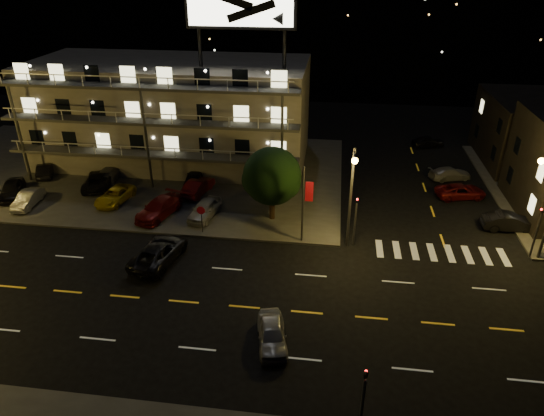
# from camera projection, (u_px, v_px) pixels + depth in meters

# --- Properties ---
(ground) EXTENTS (140.00, 140.00, 0.00)m
(ground) POSITION_uv_depth(u_px,v_px,m) (214.00, 304.00, 31.16)
(ground) COLOR black
(ground) RESTS_ON ground
(curb_nw) EXTENTS (44.00, 24.00, 0.15)m
(curb_nw) POSITION_uv_depth(u_px,v_px,m) (128.00, 170.00, 50.33)
(curb_nw) COLOR #393937
(curb_nw) RESTS_ON ground
(motel) EXTENTS (28.00, 13.80, 18.10)m
(motel) POSITION_uv_depth(u_px,v_px,m) (173.00, 112.00, 50.82)
(motel) COLOR gray
(motel) RESTS_ON ground
(hill_backdrop) EXTENTS (120.00, 25.00, 24.00)m
(hill_backdrop) POSITION_uv_depth(u_px,v_px,m) (269.00, 8.00, 86.90)
(hill_backdrop) COLOR black
(hill_backdrop) RESTS_ON ground
(streetlight_nc) EXTENTS (0.44, 1.92, 8.00)m
(streetlight_nc) POSITION_uv_depth(u_px,v_px,m) (351.00, 190.00, 34.84)
(streetlight_nc) COLOR #2D2D30
(streetlight_nc) RESTS_ON ground
(signal_nw) EXTENTS (0.20, 0.27, 4.60)m
(signal_nw) POSITION_uv_depth(u_px,v_px,m) (356.00, 216.00, 36.38)
(signal_nw) COLOR #2D2D30
(signal_nw) RESTS_ON ground
(signal_sw) EXTENTS (0.20, 0.27, 4.60)m
(signal_sw) POSITION_uv_depth(u_px,v_px,m) (363.00, 397.00, 21.46)
(signal_sw) COLOR #2D2D30
(signal_sw) RESTS_ON ground
(signal_ne) EXTENTS (0.27, 0.20, 4.60)m
(signal_ne) POSITION_uv_depth(u_px,v_px,m) (538.00, 227.00, 34.86)
(signal_ne) COLOR #2D2D30
(signal_ne) RESTS_ON ground
(banner_north) EXTENTS (0.83, 0.16, 6.40)m
(banner_north) POSITION_uv_depth(u_px,v_px,m) (304.00, 203.00, 36.35)
(banner_north) COLOR #2D2D30
(banner_north) RESTS_ON ground
(stop_sign) EXTENTS (0.91, 0.11, 2.61)m
(stop_sign) POSITION_uv_depth(u_px,v_px,m) (201.00, 215.00, 38.25)
(stop_sign) COLOR #2D2D30
(stop_sign) RESTS_ON ground
(tree) EXTENTS (4.98, 4.80, 6.27)m
(tree) POSITION_uv_depth(u_px,v_px,m) (272.00, 178.00, 39.36)
(tree) COLOR black
(tree) RESTS_ON curb_nw
(lot_car_0) EXTENTS (3.26, 4.73, 1.50)m
(lot_car_0) POSITION_uv_depth(u_px,v_px,m) (12.00, 189.00, 44.32)
(lot_car_0) COLOR black
(lot_car_0) RESTS_ON curb_nw
(lot_car_1) EXTENTS (1.70, 4.02, 1.29)m
(lot_car_1) POSITION_uv_depth(u_px,v_px,m) (28.00, 199.00, 42.82)
(lot_car_1) COLOR gray
(lot_car_1) RESTS_ON curb_nw
(lot_car_2) EXTENTS (2.74, 4.70, 1.23)m
(lot_car_2) POSITION_uv_depth(u_px,v_px,m) (115.00, 196.00, 43.48)
(lot_car_2) COLOR gold
(lot_car_2) RESTS_ON curb_nw
(lot_car_3) EXTENTS (3.43, 5.39, 1.45)m
(lot_car_3) POSITION_uv_depth(u_px,v_px,m) (159.00, 208.00, 41.12)
(lot_car_3) COLOR #5E0D0D
(lot_car_3) RESTS_ON curb_nw
(lot_car_4) EXTENTS (2.47, 4.47, 1.44)m
(lot_car_4) POSITION_uv_depth(u_px,v_px,m) (205.00, 209.00, 40.95)
(lot_car_4) COLOR gray
(lot_car_4) RESTS_ON curb_nw
(lot_car_5) EXTENTS (2.76, 4.14, 1.29)m
(lot_car_5) POSITION_uv_depth(u_px,v_px,m) (46.00, 170.00, 48.68)
(lot_car_5) COLOR black
(lot_car_5) RESTS_ON curb_nw
(lot_car_6) EXTENTS (3.55, 5.63, 1.45)m
(lot_car_6) POSITION_uv_depth(u_px,v_px,m) (99.00, 180.00, 46.27)
(lot_car_6) COLOR black
(lot_car_6) RESTS_ON curb_nw
(lot_car_7) EXTENTS (1.86, 4.41, 1.27)m
(lot_car_7) POSITION_uv_depth(u_px,v_px,m) (110.00, 173.00, 47.89)
(lot_car_7) COLOR gray
(lot_car_7) RESTS_ON curb_nw
(lot_car_8) EXTENTS (1.87, 4.11, 1.37)m
(lot_car_8) POSITION_uv_depth(u_px,v_px,m) (195.00, 178.00, 46.83)
(lot_car_8) COLOR black
(lot_car_8) RESTS_ON curb_nw
(lot_car_9) EXTENTS (2.33, 4.58, 1.44)m
(lot_car_9) POSITION_uv_depth(u_px,v_px,m) (198.00, 187.00, 44.96)
(lot_car_9) COLOR #5E0D0D
(lot_car_9) RESTS_ON curb_nw
(side_car_0) EXTENTS (4.38, 1.65, 1.43)m
(side_car_0) POSITION_uv_depth(u_px,v_px,m) (509.00, 222.00, 39.33)
(side_car_0) COLOR black
(side_car_0) RESTS_ON ground
(side_car_1) EXTENTS (4.89, 3.07, 1.26)m
(side_car_1) POSITION_uv_depth(u_px,v_px,m) (461.00, 191.00, 44.61)
(side_car_1) COLOR #5E0D0D
(side_car_1) RESTS_ON ground
(side_car_2) EXTENTS (4.53, 2.98, 1.22)m
(side_car_2) POSITION_uv_depth(u_px,v_px,m) (450.00, 174.00, 48.28)
(side_car_2) COLOR gray
(side_car_2) RESTS_ON ground
(side_car_3) EXTENTS (3.95, 2.53, 1.25)m
(side_car_3) POSITION_uv_depth(u_px,v_px,m) (428.00, 142.00, 56.50)
(side_car_3) COLOR black
(side_car_3) RESTS_ON ground
(road_car_east) EXTENTS (2.38, 4.22, 1.35)m
(road_car_east) POSITION_uv_depth(u_px,v_px,m) (272.00, 334.00, 27.78)
(road_car_east) COLOR gray
(road_car_east) RESTS_ON ground
(road_car_west) EXTENTS (3.44, 5.89, 1.54)m
(road_car_west) POSITION_uv_depth(u_px,v_px,m) (159.00, 252.00, 35.23)
(road_car_west) COLOR black
(road_car_west) RESTS_ON ground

